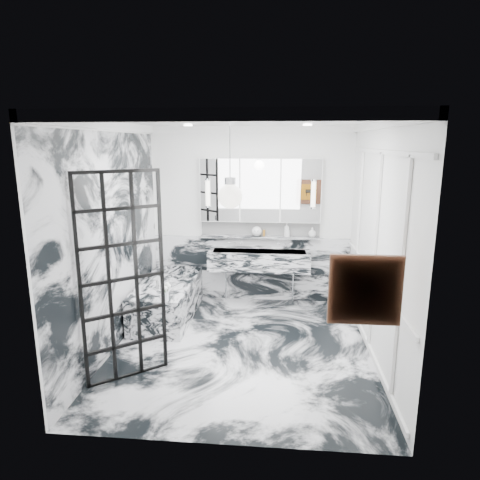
# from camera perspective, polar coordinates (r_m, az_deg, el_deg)

# --- Properties ---
(floor) EXTENTS (3.60, 3.60, 0.00)m
(floor) POSITION_cam_1_polar(r_m,az_deg,el_deg) (5.62, 0.11, -14.15)
(floor) COLOR silver
(floor) RESTS_ON ground
(ceiling) EXTENTS (3.60, 3.60, 0.00)m
(ceiling) POSITION_cam_1_polar(r_m,az_deg,el_deg) (5.01, 0.13, 15.71)
(ceiling) COLOR white
(ceiling) RESTS_ON wall_back
(wall_back) EXTENTS (3.60, 0.00, 3.60)m
(wall_back) POSITION_cam_1_polar(r_m,az_deg,el_deg) (6.90, 1.46, 3.24)
(wall_back) COLOR white
(wall_back) RESTS_ON floor
(wall_front) EXTENTS (3.60, 0.00, 3.60)m
(wall_front) POSITION_cam_1_polar(r_m,az_deg,el_deg) (3.42, -2.61, -6.85)
(wall_front) COLOR white
(wall_front) RESTS_ON floor
(wall_left) EXTENTS (0.00, 3.60, 3.60)m
(wall_left) POSITION_cam_1_polar(r_m,az_deg,el_deg) (5.51, -16.69, 0.25)
(wall_left) COLOR white
(wall_left) RESTS_ON floor
(wall_right) EXTENTS (0.00, 3.60, 3.60)m
(wall_right) POSITION_cam_1_polar(r_m,az_deg,el_deg) (5.24, 17.81, -0.45)
(wall_right) COLOR white
(wall_right) RESTS_ON floor
(marble_clad_back) EXTENTS (3.18, 0.05, 1.05)m
(marble_clad_back) POSITION_cam_1_polar(r_m,az_deg,el_deg) (7.07, 1.41, -3.80)
(marble_clad_back) COLOR silver
(marble_clad_back) RESTS_ON floor
(marble_clad_left) EXTENTS (0.02, 3.56, 2.68)m
(marble_clad_left) POSITION_cam_1_polar(r_m,az_deg,el_deg) (5.52, -16.50, -0.36)
(marble_clad_left) COLOR silver
(marble_clad_left) RESTS_ON floor
(panel_molding) EXTENTS (0.03, 3.40, 2.30)m
(panel_molding) POSITION_cam_1_polar(r_m,az_deg,el_deg) (5.26, 17.53, -1.51)
(panel_molding) COLOR white
(panel_molding) RESTS_ON floor
(soap_bottle_a) EXTENTS (0.11, 0.11, 0.22)m
(soap_bottle_a) POSITION_cam_1_polar(r_m,az_deg,el_deg) (6.83, 6.24, 1.38)
(soap_bottle_a) COLOR #8C5919
(soap_bottle_a) RESTS_ON ledge
(soap_bottle_b) EXTENTS (0.08, 0.08, 0.16)m
(soap_bottle_b) POSITION_cam_1_polar(r_m,az_deg,el_deg) (6.84, 6.29, 1.11)
(soap_bottle_b) COLOR #4C4C51
(soap_bottle_b) RESTS_ON ledge
(soap_bottle_c) EXTENTS (0.14, 0.14, 0.15)m
(soap_bottle_c) POSITION_cam_1_polar(r_m,az_deg,el_deg) (6.86, 9.60, 1.03)
(soap_bottle_c) COLOR silver
(soap_bottle_c) RESTS_ON ledge
(face_pot) EXTENTS (0.16, 0.16, 0.16)m
(face_pot) POSITION_cam_1_polar(r_m,az_deg,el_deg) (6.85, 2.25, 1.16)
(face_pot) COLOR white
(face_pot) RESTS_ON ledge
(amber_bottle) EXTENTS (0.04, 0.04, 0.10)m
(amber_bottle) POSITION_cam_1_polar(r_m,az_deg,el_deg) (6.85, 3.22, 0.94)
(amber_bottle) COLOR #8C5919
(amber_bottle) RESTS_ON ledge
(flower_vase) EXTENTS (0.08, 0.08, 0.12)m
(flower_vase) POSITION_cam_1_polar(r_m,az_deg,el_deg) (5.65, -9.90, -7.42)
(flower_vase) COLOR silver
(flower_vase) RESTS_ON bathtub
(crittall_door) EXTENTS (0.73, 0.56, 2.27)m
(crittall_door) POSITION_cam_1_polar(r_m,az_deg,el_deg) (4.73, -15.34, -5.06)
(crittall_door) COLOR black
(crittall_door) RESTS_ON floor
(artwork) EXTENTS (0.46, 0.04, 0.46)m
(artwork) POSITION_cam_1_polar(r_m,az_deg,el_deg) (3.48, 16.34, -6.42)
(artwork) COLOR orange
(artwork) RESTS_ON wall_front
(pendant_light) EXTENTS (0.22, 0.22, 0.22)m
(pendant_light) POSITION_cam_1_polar(r_m,az_deg,el_deg) (3.92, -1.32, 5.84)
(pendant_light) COLOR white
(pendant_light) RESTS_ON ceiling
(trough_sink) EXTENTS (1.60, 0.45, 0.30)m
(trough_sink) POSITION_cam_1_polar(r_m,az_deg,el_deg) (6.79, 2.56, -2.70)
(trough_sink) COLOR silver
(trough_sink) RESTS_ON wall_back
(ledge) EXTENTS (1.90, 0.14, 0.04)m
(ledge) POSITION_cam_1_polar(r_m,az_deg,el_deg) (6.87, 2.65, 0.40)
(ledge) COLOR silver
(ledge) RESTS_ON wall_back
(subway_tile) EXTENTS (1.90, 0.03, 0.23)m
(subway_tile) POSITION_cam_1_polar(r_m,az_deg,el_deg) (6.91, 2.69, 1.60)
(subway_tile) COLOR white
(subway_tile) RESTS_ON wall_back
(mirror_cabinet) EXTENTS (1.90, 0.16, 1.00)m
(mirror_cabinet) POSITION_cam_1_polar(r_m,az_deg,el_deg) (6.76, 2.72, 6.63)
(mirror_cabinet) COLOR white
(mirror_cabinet) RESTS_ON wall_back
(sconce_left) EXTENTS (0.07, 0.07, 0.40)m
(sconce_left) POSITION_cam_1_polar(r_m,az_deg,el_deg) (6.75, -4.33, 6.26)
(sconce_left) COLOR white
(sconce_left) RESTS_ON mirror_cabinet
(sconce_right) EXTENTS (0.07, 0.07, 0.40)m
(sconce_right) POSITION_cam_1_polar(r_m,az_deg,el_deg) (6.68, 9.76, 6.04)
(sconce_right) COLOR white
(sconce_right) RESTS_ON mirror_cabinet
(bathtub) EXTENTS (0.75, 1.65, 0.55)m
(bathtub) POSITION_cam_1_polar(r_m,az_deg,el_deg) (6.51, -9.61, -7.80)
(bathtub) COLOR silver
(bathtub) RESTS_ON floor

